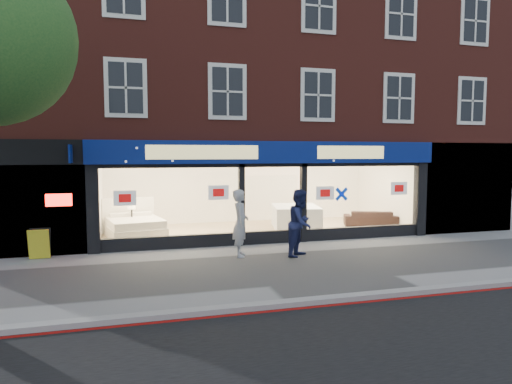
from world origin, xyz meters
name	(u,v)px	position (x,y,z in m)	size (l,w,h in m)	color
ground	(309,265)	(0.00, 0.00, 0.00)	(120.00, 120.00, 0.00)	gray
kerb_line	(369,302)	(0.00, -3.10, 0.01)	(60.00, 0.10, 0.01)	#8C0A07
kerb_stone	(364,296)	(0.00, -2.90, 0.06)	(60.00, 0.25, 0.12)	gray
showroom_floor	(255,231)	(0.00, 5.25, 0.05)	(11.00, 4.50, 0.10)	tan
building	(243,58)	(-0.02, 6.93, 6.67)	(19.00, 8.26, 10.30)	maroon
display_bed	(134,226)	(-4.33, 5.02, 0.44)	(2.17, 2.47, 1.23)	silver
bedside_table	(132,227)	(-4.40, 5.35, 0.38)	(0.45, 0.45, 0.55)	brown
mattress_stack	(296,217)	(1.60, 5.19, 0.52)	(2.08, 2.41, 0.83)	white
sofa	(371,218)	(4.60, 4.86, 0.40)	(2.04, 0.80, 0.59)	black
a_board	(40,244)	(-6.90, 2.70, 0.42)	(0.55, 0.35, 0.85)	gold
pedestrian_grey	(240,223)	(-1.47, 1.50, 0.95)	(0.69, 0.46, 1.90)	#A8ABB0
pedestrian_blue	(301,223)	(0.18, 1.04, 0.95)	(0.93, 0.72, 1.91)	#191F48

